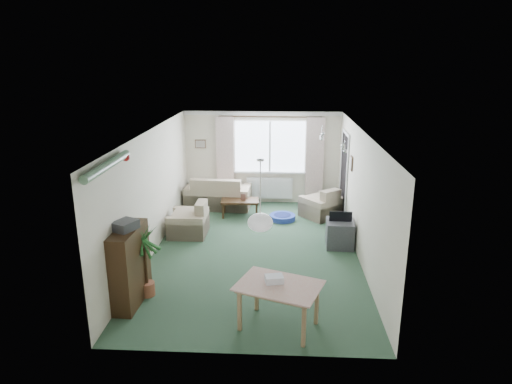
# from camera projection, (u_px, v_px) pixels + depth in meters

# --- Properties ---
(ground) EXTENTS (6.50, 6.50, 0.00)m
(ground) POSITION_uv_depth(u_px,v_px,m) (255.00, 252.00, 9.06)
(ground) COLOR #2B4933
(window) EXTENTS (1.80, 0.03, 1.30)m
(window) POSITION_uv_depth(u_px,v_px,m) (270.00, 147.00, 11.71)
(window) COLOR white
(curtain_rod) EXTENTS (2.60, 0.03, 0.03)m
(curtain_rod) POSITION_uv_depth(u_px,v_px,m) (270.00, 117.00, 11.41)
(curtain_rod) COLOR black
(curtain_left) EXTENTS (0.45, 0.08, 2.00)m
(curtain_left) POSITION_uv_depth(u_px,v_px,m) (225.00, 156.00, 11.74)
(curtain_left) COLOR beige
(curtain_right) EXTENTS (0.45, 0.08, 2.00)m
(curtain_right) POSITION_uv_depth(u_px,v_px,m) (315.00, 157.00, 11.62)
(curtain_right) COLOR beige
(radiator) EXTENTS (1.20, 0.10, 0.55)m
(radiator) POSITION_uv_depth(u_px,v_px,m) (269.00, 188.00, 11.99)
(radiator) COLOR white
(doorway) EXTENTS (0.03, 0.95, 2.00)m
(doorway) POSITION_uv_depth(u_px,v_px,m) (344.00, 176.00, 10.78)
(doorway) COLOR black
(pendant_lamp) EXTENTS (0.36, 0.36, 0.36)m
(pendant_lamp) POSITION_uv_depth(u_px,v_px,m) (260.00, 222.00, 6.43)
(pendant_lamp) COLOR white
(tinsel_garland) EXTENTS (1.60, 1.60, 0.12)m
(tinsel_garland) POSITION_uv_depth(u_px,v_px,m) (108.00, 165.00, 6.31)
(tinsel_garland) COLOR #196626
(bauble_cluster_a) EXTENTS (0.20, 0.20, 0.20)m
(bauble_cluster_a) POSITION_uv_depth(u_px,v_px,m) (322.00, 134.00, 9.22)
(bauble_cluster_a) COLOR silver
(bauble_cluster_b) EXTENTS (0.20, 0.20, 0.20)m
(bauble_cluster_b) POSITION_uv_depth(u_px,v_px,m) (344.00, 145.00, 8.05)
(bauble_cluster_b) COLOR silver
(wall_picture_back) EXTENTS (0.28, 0.03, 0.22)m
(wall_picture_back) POSITION_uv_depth(u_px,v_px,m) (200.00, 144.00, 11.79)
(wall_picture_back) COLOR brown
(wall_picture_right) EXTENTS (0.03, 0.24, 0.30)m
(wall_picture_right) POSITION_uv_depth(u_px,v_px,m) (351.00, 163.00, 9.66)
(wall_picture_right) COLOR brown
(sofa) EXTENTS (1.67, 0.95, 0.81)m
(sofa) POSITION_uv_depth(u_px,v_px,m) (218.00, 192.00, 11.63)
(sofa) COLOR beige
(sofa) RESTS_ON ground
(armchair_corner) EXTENTS (1.13, 1.12, 0.73)m
(armchair_corner) POSITION_uv_depth(u_px,v_px,m) (321.00, 202.00, 10.94)
(armchair_corner) COLOR #C3AF94
(armchair_corner) RESTS_ON ground
(armchair_left) EXTENTS (0.79, 0.84, 0.74)m
(armchair_left) POSITION_uv_depth(u_px,v_px,m) (188.00, 218.00, 9.84)
(armchair_left) COLOR #F0E9B5
(armchair_left) RESTS_ON ground
(coffee_table) EXTENTS (0.92, 0.54, 0.41)m
(coffee_table) POSITION_uv_depth(u_px,v_px,m) (240.00, 208.00, 11.05)
(coffee_table) COLOR black
(coffee_table) RESTS_ON ground
(photo_frame) EXTENTS (0.12, 0.02, 0.16)m
(photo_frame) POSITION_uv_depth(u_px,v_px,m) (243.00, 197.00, 10.94)
(photo_frame) COLOR brown
(photo_frame) RESTS_ON coffee_table
(bookshelf) EXTENTS (0.38, 1.02, 1.23)m
(bookshelf) POSITION_uv_depth(u_px,v_px,m) (129.00, 266.00, 7.05)
(bookshelf) COLOR black
(bookshelf) RESTS_ON ground
(hifi_box) EXTENTS (0.40, 0.43, 0.14)m
(hifi_box) POSITION_uv_depth(u_px,v_px,m) (125.00, 225.00, 6.82)
(hifi_box) COLOR #37383C
(hifi_box) RESTS_ON bookshelf
(houseplant) EXTENTS (0.67, 0.67, 1.20)m
(houseplant) POSITION_uv_depth(u_px,v_px,m) (145.00, 261.00, 7.25)
(houseplant) COLOR #215A1F
(houseplant) RESTS_ON ground
(dining_table) EXTENTS (1.22, 1.02, 0.65)m
(dining_table) POSITION_uv_depth(u_px,v_px,m) (279.00, 307.00, 6.45)
(dining_table) COLOR tan
(dining_table) RESTS_ON ground
(gift_box) EXTENTS (0.28, 0.23, 0.12)m
(gift_box) POSITION_uv_depth(u_px,v_px,m) (274.00, 280.00, 6.41)
(gift_box) COLOR white
(gift_box) RESTS_ON dining_table
(tv_cube) EXTENTS (0.56, 0.62, 0.54)m
(tv_cube) POSITION_uv_depth(u_px,v_px,m) (340.00, 234.00, 9.26)
(tv_cube) COLOR #333337
(tv_cube) RESTS_ON ground
(pet_bed) EXTENTS (0.71, 0.71, 0.12)m
(pet_bed) POSITION_uv_depth(u_px,v_px,m) (282.00, 217.00, 10.81)
(pet_bed) COLOR navy
(pet_bed) RESTS_ON ground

